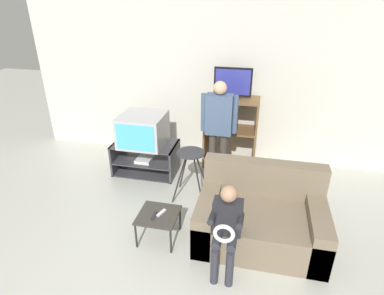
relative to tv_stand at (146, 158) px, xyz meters
name	(u,v)px	position (x,y,z in m)	size (l,w,h in m)	color
wall_back	(214,84)	(0.94, 0.86, 1.05)	(6.40, 0.06, 2.60)	beige
tv_stand	(146,158)	(0.00, 0.00, 0.00)	(1.00, 0.58, 0.51)	#38383D
television_main	(143,130)	(-0.01, 0.00, 0.50)	(0.67, 0.66, 0.48)	#B2B2B7
media_shelf	(231,132)	(1.29, 0.55, 0.35)	(0.85, 0.47, 1.17)	brown
television_flat	(233,84)	(1.28, 0.56, 1.15)	(0.58, 0.20, 0.48)	black
folding_stool	(191,160)	(0.86, -0.53, 0.34)	(0.46, 0.43, 0.72)	black
snack_table	(158,217)	(0.69, -1.46, 0.06)	(0.46, 0.46, 0.35)	#38332D
remote_control_black	(154,216)	(0.65, -1.51, 0.11)	(0.04, 0.14, 0.02)	#232328
remote_control_white	(161,213)	(0.72, -1.44, 0.11)	(0.04, 0.14, 0.02)	silver
couch	(260,218)	(1.85, -1.19, 0.03)	(1.45, 0.97, 0.85)	#756651
person_standing_adult	(219,123)	(1.16, 0.02, 0.70)	(0.53, 0.20, 1.57)	#3D3833
person_seated_child	(226,224)	(1.51, -1.75, 0.32)	(0.33, 0.43, 0.97)	#2D2D38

